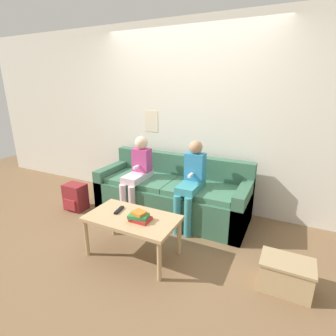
% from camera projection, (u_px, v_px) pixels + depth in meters
% --- Properties ---
extents(ground_plane, '(10.00, 10.00, 0.00)m').
position_uv_depth(ground_plane, '(155.00, 230.00, 3.31)').
color(ground_plane, brown).
extents(wall_back, '(8.00, 0.06, 2.60)m').
position_uv_depth(wall_back, '(187.00, 118.00, 3.75)').
color(wall_back, silver).
rests_on(wall_back, ground_plane).
extents(couch, '(2.09, 0.77, 0.80)m').
position_uv_depth(couch, '(172.00, 195.00, 3.65)').
color(couch, '#38664C').
rests_on(couch, ground_plane).
extents(coffee_table, '(0.96, 0.53, 0.45)m').
position_uv_depth(coffee_table, '(132.00, 221.00, 2.72)').
color(coffee_table, tan).
rests_on(coffee_table, ground_plane).
extents(person_left, '(0.24, 0.54, 1.09)m').
position_uv_depth(person_left, '(137.00, 171.00, 3.58)').
color(person_left, silver).
rests_on(person_left, ground_plane).
extents(person_right, '(0.24, 0.54, 1.10)m').
position_uv_depth(person_right, '(191.00, 180.00, 3.24)').
color(person_right, teal).
rests_on(person_right, ground_plane).
extents(tv_remote, '(0.07, 0.17, 0.02)m').
position_uv_depth(tv_remote, '(119.00, 210.00, 2.83)').
color(tv_remote, black).
rests_on(tv_remote, coffee_table).
extents(book_stack, '(0.22, 0.17, 0.10)m').
position_uv_depth(book_stack, '(139.00, 217.00, 2.62)').
color(book_stack, red).
rests_on(book_stack, coffee_table).
extents(storage_box, '(0.45, 0.30, 0.29)m').
position_uv_depth(storage_box, '(286.00, 275.00, 2.32)').
color(storage_box, tan).
rests_on(storage_box, ground_plane).
extents(backpack, '(0.30, 0.25, 0.38)m').
position_uv_depth(backpack, '(76.00, 197.00, 3.82)').
color(backpack, maroon).
rests_on(backpack, ground_plane).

